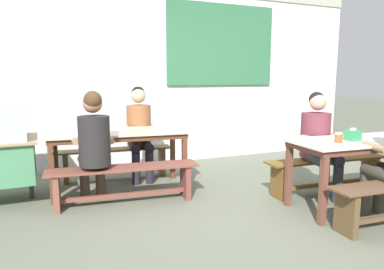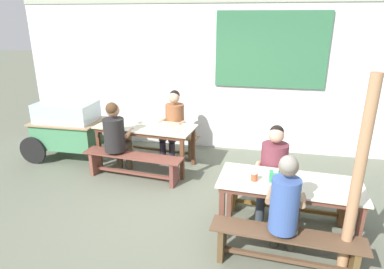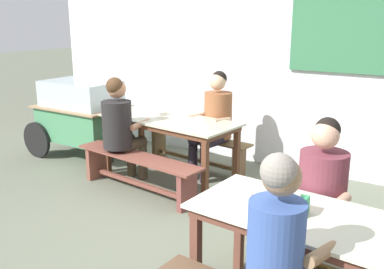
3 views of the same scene
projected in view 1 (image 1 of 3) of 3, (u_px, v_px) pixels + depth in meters
The scene contains 13 objects.
ground_plane at pixel (230, 212), 3.74m from camera, with size 40.00×40.00×0.00m, color #636856.
backdrop_wall at pixel (159, 69), 5.71m from camera, with size 7.51×0.23×2.96m.
dining_table_far at pixel (118, 137), 4.38m from camera, with size 1.76×0.90×0.75m.
dining_table_near at pixel (362, 147), 3.80m from camera, with size 1.65×0.80×0.75m.
bench_far_back at pixel (116, 159), 4.95m from camera, with size 1.58×0.42×0.43m.
bench_far_front at pixel (124, 179), 3.95m from camera, with size 1.69×0.48×0.43m.
bench_near_back at pixel (327, 170), 4.35m from camera, with size 1.64×0.40×0.43m.
person_center_facing at pixel (139, 128), 4.92m from camera, with size 0.49×0.60×1.29m.
person_right_near_table at pixel (318, 139), 4.16m from camera, with size 0.49×0.58×1.24m.
person_left_back_turned at pixel (94, 142), 3.84m from camera, with size 0.44×0.54×1.27m.
tissue_box at pixel (353, 135), 3.70m from camera, with size 0.13×0.12×0.13m.
condiment_jar at pixel (339, 138), 3.57m from camera, with size 0.08×0.08×0.10m.
soup_bowl at pixel (99, 129), 4.38m from camera, with size 0.18×0.18×0.04m, color silver.
Camera 1 is at (-1.78, -3.12, 1.40)m, focal length 33.06 mm.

